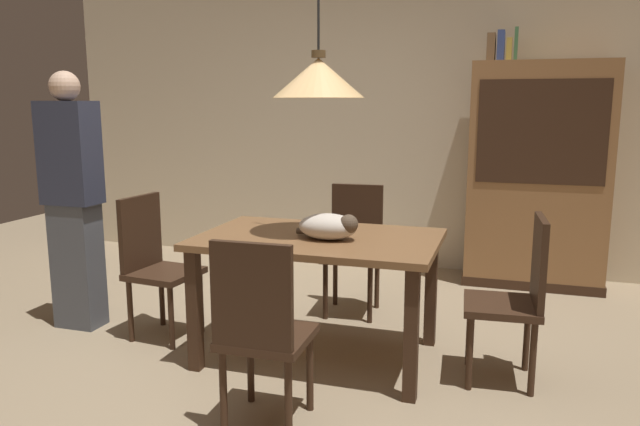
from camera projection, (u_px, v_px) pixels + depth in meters
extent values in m
plane|color=#998466|center=(284.00, 379.00, 3.38)|extent=(10.00, 10.00, 0.00)
cube|color=beige|center=(384.00, 110.00, 5.61)|extent=(6.40, 0.10, 2.90)
cube|color=brown|center=(319.00, 239.00, 3.56)|extent=(1.40, 0.90, 0.04)
cube|color=#382316|center=(194.00, 311.00, 3.45)|extent=(0.07, 0.07, 0.71)
cube|color=#382316|center=(411.00, 336.00, 3.08)|extent=(0.07, 0.07, 0.71)
cube|color=#382316|center=(250.00, 274.00, 4.18)|extent=(0.07, 0.07, 0.71)
cube|color=#382316|center=(431.00, 291.00, 3.81)|extent=(0.07, 0.07, 0.71)
cube|color=#382316|center=(501.00, 306.00, 3.31)|extent=(0.43, 0.43, 0.04)
cube|color=#322014|center=(539.00, 262.00, 3.22)|extent=(0.06, 0.38, 0.48)
cylinder|color=#382316|center=(469.00, 332.00, 3.54)|extent=(0.04, 0.04, 0.41)
cylinder|color=#382316|center=(470.00, 353.00, 3.23)|extent=(0.04, 0.04, 0.41)
cylinder|color=#382316|center=(527.00, 336.00, 3.46)|extent=(0.04, 0.04, 0.41)
cylinder|color=#382316|center=(533.00, 359.00, 3.16)|extent=(0.04, 0.04, 0.41)
cube|color=#382316|center=(352.00, 256.00, 4.37)|extent=(0.42, 0.42, 0.04)
cube|color=#322014|center=(357.00, 216.00, 4.49)|extent=(0.38, 0.06, 0.48)
cylinder|color=#382316|center=(325.00, 291.00, 4.30)|extent=(0.04, 0.04, 0.41)
cylinder|color=#382316|center=(370.00, 295.00, 4.22)|extent=(0.04, 0.04, 0.41)
cylinder|color=#382316|center=(335.00, 279.00, 4.60)|extent=(0.04, 0.04, 0.41)
cylinder|color=#382316|center=(377.00, 282.00, 4.52)|extent=(0.04, 0.04, 0.41)
cube|color=#382316|center=(267.00, 337.00, 2.87)|extent=(0.41, 0.41, 0.04)
cube|color=#322014|center=(251.00, 296.00, 2.65)|extent=(0.38, 0.04, 0.48)
cylinder|color=#382316|center=(310.00, 371.00, 3.01)|extent=(0.04, 0.04, 0.41)
cylinder|color=#382316|center=(251.00, 364.00, 3.10)|extent=(0.04, 0.04, 0.41)
cylinder|color=#382316|center=(288.00, 401.00, 2.71)|extent=(0.04, 0.04, 0.41)
cylinder|color=#382316|center=(223.00, 392.00, 2.80)|extent=(0.04, 0.04, 0.41)
cube|color=#382316|center=(165.00, 274.00, 3.93)|extent=(0.44, 0.44, 0.04)
cube|color=#322014|center=(140.00, 232.00, 3.95)|extent=(0.07, 0.38, 0.48)
cylinder|color=#382316|center=(171.00, 318.00, 3.76)|extent=(0.04, 0.04, 0.41)
cylinder|color=#382316|center=(201.00, 302.00, 4.05)|extent=(0.04, 0.04, 0.41)
cylinder|color=#382316|center=(130.00, 311.00, 3.89)|extent=(0.04, 0.04, 0.41)
cylinder|color=#382316|center=(162.00, 296.00, 4.18)|extent=(0.04, 0.04, 0.41)
ellipsoid|color=beige|center=(328.00, 227.00, 3.46)|extent=(0.35, 0.24, 0.15)
sphere|color=brown|center=(349.00, 224.00, 3.40)|extent=(0.11, 0.11, 0.11)
cylinder|color=brown|center=(311.00, 232.00, 3.56)|extent=(0.18, 0.04, 0.04)
cone|color=#E5B775|center=(319.00, 78.00, 3.40)|extent=(0.52, 0.52, 0.22)
cylinder|color=#513D23|center=(318.00, 54.00, 3.37)|extent=(0.08, 0.08, 0.04)
cube|color=olive|center=(537.00, 176.00, 4.99)|extent=(1.10, 0.44, 1.85)
cube|color=#382316|center=(542.00, 132.00, 4.71)|extent=(0.97, 0.01, 0.81)
cube|color=#382316|center=(531.00, 279.00, 5.15)|extent=(1.12, 0.45, 0.08)
cube|color=brown|center=(491.00, 48.00, 4.92)|extent=(0.06, 0.24, 0.22)
cube|color=#384C93|center=(501.00, 46.00, 4.90)|extent=(0.06, 0.24, 0.24)
cube|color=gold|center=(509.00, 50.00, 4.89)|extent=(0.04, 0.20, 0.18)
cube|color=#427A4C|center=(516.00, 45.00, 4.86)|extent=(0.03, 0.20, 0.26)
cube|color=#4C515B|center=(78.00, 265.00, 4.13)|extent=(0.30, 0.20, 0.86)
cube|color=#2D3347|center=(70.00, 153.00, 3.99)|extent=(0.36, 0.22, 0.68)
sphere|color=#DBB293|center=(65.00, 86.00, 3.92)|extent=(0.20, 0.20, 0.20)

